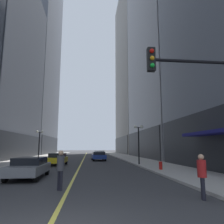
% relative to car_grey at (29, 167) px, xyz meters
% --- Properties ---
extents(ground_plane, '(200.00, 200.00, 0.00)m').
position_rel_car_grey_xyz_m(ground_plane, '(2.90, 25.18, -0.72)').
color(ground_plane, '#38383A').
extents(sidewalk_left, '(4.50, 78.00, 0.15)m').
position_rel_car_grey_xyz_m(sidewalk_left, '(-5.35, 25.18, -0.65)').
color(sidewalk_left, '#ADA8A0').
rests_on(sidewalk_left, ground).
extents(sidewalk_right, '(4.50, 78.00, 0.15)m').
position_rel_car_grey_xyz_m(sidewalk_right, '(11.15, 25.18, -0.65)').
color(sidewalk_right, '#ADA8A0').
rests_on(sidewalk_right, ground).
extents(lane_centre_stripe, '(0.16, 70.00, 0.01)m').
position_rel_car_grey_xyz_m(lane_centre_stripe, '(2.90, 25.18, -0.72)').
color(lane_centre_stripe, '#E5D64C').
rests_on(lane_centre_stripe, ground).
extents(building_left_far, '(12.06, 26.00, 85.74)m').
position_rel_car_grey_xyz_m(building_left_far, '(-13.54, 50.18, 42.06)').
color(building_left_far, slate).
rests_on(building_left_far, ground).
extents(building_right_far, '(10.96, 26.00, 54.69)m').
position_rel_car_grey_xyz_m(building_right_far, '(18.79, 50.18, 26.53)').
color(building_right_far, '#A8A399').
rests_on(building_right_far, ground).
extents(storefront_awning_right, '(1.60, 6.90, 3.12)m').
position_rel_car_grey_xyz_m(storefront_awning_right, '(12.60, -0.54, 2.27)').
color(storefront_awning_right, navy).
rests_on(storefront_awning_right, ground).
extents(car_grey, '(1.95, 4.62, 1.32)m').
position_rel_car_grey_xyz_m(car_grey, '(0.00, 0.00, 0.00)').
color(car_grey, slate).
rests_on(car_grey, ground).
extents(car_yellow, '(2.01, 4.07, 1.32)m').
position_rel_car_grey_xyz_m(car_yellow, '(0.31, 10.01, -0.00)').
color(car_yellow, yellow).
rests_on(car_yellow, ground).
extents(car_blue, '(2.15, 4.38, 1.32)m').
position_rel_car_grey_xyz_m(car_blue, '(5.25, 17.75, -0.00)').
color(car_blue, navy).
rests_on(car_blue, ground).
extents(car_maroon, '(2.05, 4.75, 1.32)m').
position_rel_car_grey_xyz_m(car_maroon, '(5.75, 26.80, 0.00)').
color(car_maroon, maroon).
rests_on(car_maroon, ground).
extents(pedestrian_in_red_jacket, '(0.43, 0.43, 1.72)m').
position_rel_car_grey_xyz_m(pedestrian_in_red_jacket, '(8.24, -6.60, 0.28)').
color(pedestrian_in_red_jacket, black).
rests_on(pedestrian_in_red_jacket, ground).
extents(pedestrian_with_orange_bag, '(0.48, 0.48, 1.83)m').
position_rel_car_grey_xyz_m(pedestrian_with_orange_bag, '(2.53, -4.23, 0.36)').
color(pedestrian_with_orange_bag, black).
rests_on(pedestrian_with_orange_bag, ground).
extents(traffic_light_near_right, '(3.43, 0.35, 5.65)m').
position_rel_car_grey_xyz_m(traffic_light_near_right, '(8.25, -7.43, 3.02)').
color(traffic_light_near_right, black).
rests_on(traffic_light_near_right, ground).
extents(street_lamp_left_far, '(1.06, 0.36, 4.43)m').
position_rel_car_grey_xyz_m(street_lamp_left_far, '(-3.50, 17.66, 2.54)').
color(street_lamp_left_far, black).
rests_on(street_lamp_left_far, ground).
extents(street_lamp_right_mid, '(1.06, 0.36, 4.43)m').
position_rel_car_grey_xyz_m(street_lamp_right_mid, '(9.30, 8.61, 2.54)').
color(street_lamp_right_mid, black).
rests_on(street_lamp_right_mid, ground).
extents(fire_hydrant_right, '(0.28, 0.28, 0.80)m').
position_rel_car_grey_xyz_m(fire_hydrant_right, '(9.80, 2.92, -0.32)').
color(fire_hydrant_right, red).
rests_on(fire_hydrant_right, ground).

